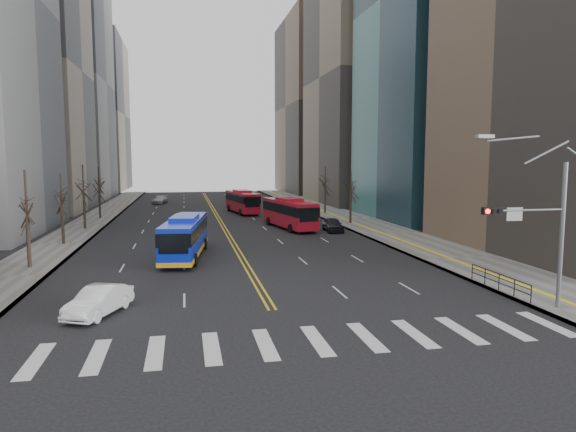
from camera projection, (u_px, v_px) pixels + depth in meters
The scene contains 16 objects.
ground at pixel (291, 342), 22.93m from camera, with size 220.00×220.00×0.00m, color black.
sidewalk_right at pixel (349, 219), 70.21m from camera, with size 7.00×130.00×0.15m, color slate.
sidewalk_left at pixel (87, 225), 63.51m from camera, with size 5.00×130.00×0.15m, color slate.
crosswalk at pixel (291, 342), 22.92m from camera, with size 26.70×4.00×0.01m.
centerline at pixel (216, 214), 76.51m from camera, with size 0.55×100.00×0.01m.
office_towers at pixel (210, 66), 87.07m from camera, with size 83.00×134.00×58.00m.
signal_mast at pixel (539, 222), 27.05m from camera, with size 5.37×0.37×9.39m.
pedestrian_railing at pixel (499, 279), 31.50m from camera, with size 0.06×6.06×1.02m.
street_trees at pixel (159, 190), 54.64m from camera, with size 35.20×47.20×7.60m.
blue_bus at pixel (185, 235), 42.72m from camera, with size 4.17×12.25×3.50m.
red_bus_near at pixel (289, 211), 60.73m from camera, with size 4.67×11.72×3.62m.
red_bus_far at pixel (242, 200), 78.03m from camera, with size 4.23×11.36×3.52m.
car_white at pixel (99, 301), 26.90m from camera, with size 1.59×4.56×1.50m, color white.
car_dark_mid at pixel (333, 225), 58.24m from camera, with size 1.83×4.55×1.55m, color black.
car_silver at pixel (160, 200), 94.97m from camera, with size 2.06×5.08×1.47m, color #A5A4AA.
car_dark_far at pixel (285, 204), 88.95m from camera, with size 1.76×3.82×1.06m, color black.
Camera 1 is at (-4.54, -21.70, 8.13)m, focal length 32.00 mm.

